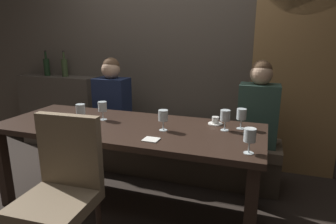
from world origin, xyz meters
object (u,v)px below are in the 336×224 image
Objects in this scene: diner_redhead at (112,96)px; wine_glass_center_back at (250,136)px; wine_bottle_pale_label at (65,67)px; banquette_bench at (158,152)px; wine_bottle_dark_red at (47,66)px; wine_glass_center_front at (81,110)px; wine_glass_end_left at (163,116)px; wine_glass_far_left at (225,116)px; chair_near_side at (62,184)px; fork_on_table at (64,122)px; wine_glass_far_right at (102,107)px; diner_bearded at (259,106)px; dining_table at (128,135)px; espresso_cup at (215,121)px; dessert_plate at (54,118)px; wine_glass_near_left at (241,115)px.

diner_redhead is 1.80m from wine_glass_center_back.
banquette_bench is at bearing -13.81° from wine_bottle_pale_label.
wine_bottle_dark_red is 1.99× the size of wine_glass_center_front.
wine_glass_far_left is at bearing 18.96° from wine_glass_end_left.
chair_near_side is 5.98× the size of wine_glass_far_left.
diner_redhead reaches higher than chair_near_side.
wine_bottle_dark_red is 1.00× the size of wine_bottle_pale_label.
fork_on_table is (-0.03, -0.78, -0.08)m from diner_redhead.
chair_near_side is 1.25× the size of diner_redhead.
diner_bearded is at bearing 25.31° from wine_glass_far_right.
diner_redhead reaches higher than wine_glass_far_left.
dining_table is 0.46m from wine_glass_center_front.
wine_bottle_dark_red is 2.51m from espresso_cup.
diner_bearded is at bearing 23.64° from dessert_plate.
wine_glass_far_right is (-0.28, -0.62, 0.63)m from banquette_bench.
chair_near_side reaches higher than fork_on_table.
wine_glass_far_left is at bearing -36.31° from banquette_bench.
wine_glass_far_left reaches higher than dessert_plate.
wine_glass_near_left and wine_glass_far_right have the same top height.
diner_bearded is at bearing 76.31° from wine_glass_near_left.
banquette_bench is 15.24× the size of wine_glass_center_front.
fork_on_table is at bearing -15.16° from dessert_plate.
wine_glass_far_left is at bearing 7.38° from dessert_plate.
banquette_bench is 1.68m from wine_bottle_pale_label.
banquette_bench is at bearing 65.94° from wine_glass_far_right.
banquette_bench is 1.15m from wine_glass_far_left.
wine_bottle_pale_label reaches higher than wine_glass_center_front.
chair_near_side is at bearing -158.12° from wine_glass_center_back.
diner_bearded is at bearing 67.43° from wine_glass_far_left.
wine_glass_center_back reaches higher than fork_on_table.
dining_table is 0.58m from fork_on_table.
chair_near_side is 1.81m from diner_bearded.
wine_glass_center_front is (0.13, -0.75, 0.04)m from diner_redhead.
wine_glass_far_left is 1.36m from fork_on_table.
diner_bearded reaches higher than wine_glass_center_back.
diner_redhead is at bearing 161.29° from espresso_cup.
wine_glass_center_back is (2.68, -1.32, -0.21)m from wine_bottle_dark_red.
chair_near_side reaches higher than wine_glass_near_left.
espresso_cup is (0.68, -0.43, 0.54)m from banquette_bench.
wine_glass_center_front is (-0.72, -0.04, 0.00)m from wine_glass_end_left.
wine_glass_center_back is 0.96× the size of fork_on_table.
diner_redhead is 0.76m from dessert_plate.
wine_glass_far_left is (1.31, -0.55, 0.03)m from diner_redhead.
fork_on_table is at bearing -53.23° from wine_bottle_pale_label.
wine_glass_center_front is at bearing -170.57° from wine_glass_far_left.
dining_table is at bearing -170.57° from wine_glass_far_left.
wine_bottle_pale_label reaches higher than dining_table.
wine_glass_center_front is (1.29, -1.10, -0.21)m from wine_bottle_dark_red.
chair_near_side is 1.26m from wine_glass_far_left.
wine_bottle_dark_red reaches higher than wine_glass_center_back.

